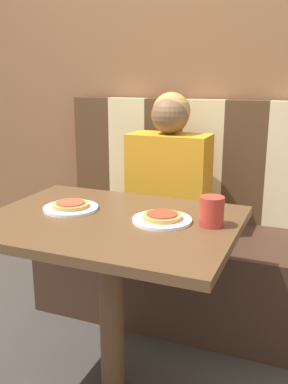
{
  "coord_description": "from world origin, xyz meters",
  "views": [
    {
      "loc": [
        0.71,
        -1.39,
        1.29
      ],
      "look_at": [
        0.0,
        0.35,
        0.79
      ],
      "focal_mm": 40.0,
      "sensor_mm": 36.0,
      "label": 1
    }
  ],
  "objects": [
    {
      "name": "booth_seat",
      "position": [
        0.0,
        0.7,
        0.25
      ],
      "size": [
        1.39,
        0.58,
        0.5
      ],
      "color": "#382319",
      "rests_on": "ground_plane"
    },
    {
      "name": "booth_backrest",
      "position": [
        -0.0,
        0.95,
        0.83
      ],
      "size": [
        1.39,
        0.06,
        0.67
      ],
      "color": "#4C331E",
      "rests_on": "booth_seat"
    },
    {
      "name": "plate_left",
      "position": [
        -0.2,
        0.04,
        0.77
      ],
      "size": [
        0.22,
        0.22,
        0.01
      ],
      "color": "white",
      "rests_on": "dining_table"
    },
    {
      "name": "drinking_cup",
      "position": [
        0.38,
        0.07,
        0.82
      ],
      "size": [
        0.09,
        0.09,
        0.11
      ],
      "color": "#B23328",
      "rests_on": "dining_table"
    },
    {
      "name": "person",
      "position": [
        0.0,
        0.7,
        0.84
      ],
      "size": [
        0.42,
        0.23,
        0.72
      ],
      "color": "orange",
      "rests_on": "booth_seat"
    },
    {
      "name": "wall_back",
      "position": [
        0.0,
        1.04,
        1.3
      ],
      "size": [
        7.0,
        0.05,
        2.6
      ],
      "color": "brown",
      "rests_on": "ground_plane"
    },
    {
      "name": "plate_right",
      "position": [
        0.2,
        0.04,
        0.77
      ],
      "size": [
        0.22,
        0.22,
        0.01
      ],
      "color": "white",
      "rests_on": "dining_table"
    },
    {
      "name": "pizza_left",
      "position": [
        -0.2,
        0.04,
        0.79
      ],
      "size": [
        0.15,
        0.15,
        0.02
      ],
      "color": "#C68E47",
      "rests_on": "plate_left"
    },
    {
      "name": "dining_table",
      "position": [
        0.0,
        0.0,
        0.66
      ],
      "size": [
        0.96,
        0.73,
        0.77
      ],
      "color": "brown",
      "rests_on": "ground_plane"
    },
    {
      "name": "pizza_right",
      "position": [
        0.2,
        0.04,
        0.79
      ],
      "size": [
        0.15,
        0.15,
        0.02
      ],
      "color": "#C68E47",
      "rests_on": "plate_right"
    }
  ]
}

